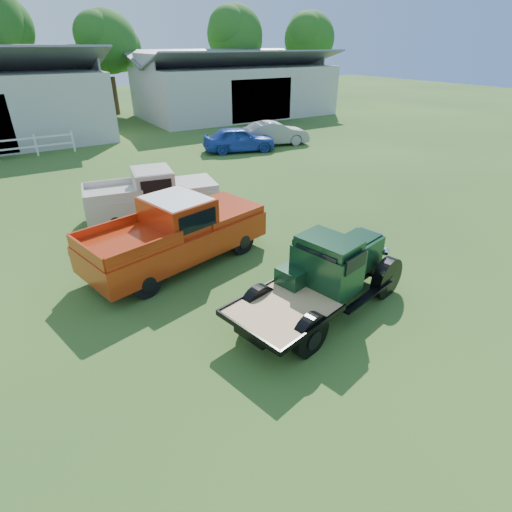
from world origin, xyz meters
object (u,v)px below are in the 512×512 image
red_pickup (176,232)px  misc_car_grey (274,133)px  white_pickup (152,194)px  misc_car_blue (239,139)px  vintage_flatbed (324,276)px

red_pickup → misc_car_grey: 15.97m
white_pickup → misc_car_blue: bearing=52.6°
vintage_flatbed → misc_car_blue: bearing=54.2°
white_pickup → misc_car_grey: size_ratio=1.13×
white_pickup → misc_car_blue: (7.80, 7.27, -0.17)m
vintage_flatbed → white_pickup: bearing=87.6°
misc_car_grey → vintage_flatbed: bearing=165.1°
red_pickup → white_pickup: size_ratio=1.15×
misc_car_grey → misc_car_blue: bearing=112.9°
misc_car_grey → red_pickup: bearing=151.2°
red_pickup → misc_car_blue: bearing=38.9°
red_pickup → vintage_flatbed: bearing=-77.2°
red_pickup → white_pickup: red_pickup is taller
white_pickup → misc_car_grey: (10.58, 7.63, -0.18)m
vintage_flatbed → white_pickup: 8.00m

